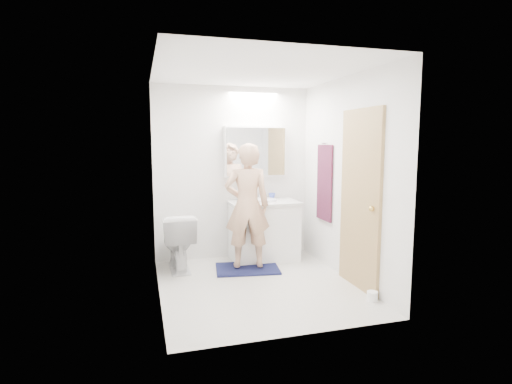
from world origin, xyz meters
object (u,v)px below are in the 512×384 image
object	(u,v)px
soap_bottle_a	(241,194)
toothbrush_cup	(272,196)
medicine_cabinet	(255,152)
vanity_cabinet	(264,232)
soap_bottle_b	(244,195)
person	(247,206)
toilet_paper_roll	(372,296)
toilet	(178,241)

from	to	relation	value
soap_bottle_a	toothbrush_cup	size ratio (longest dim) A/B	2.10
medicine_cabinet	soap_bottle_a	xyz separation A→B (m)	(-0.22, -0.06, -0.58)
vanity_cabinet	toothbrush_cup	xyz separation A→B (m)	(0.17, 0.16, 0.48)
medicine_cabinet	soap_bottle_b	bearing A→B (deg)	-169.49
person	toilet_paper_roll	bearing A→B (deg)	134.47
toothbrush_cup	toilet_paper_roll	bearing A→B (deg)	-75.91
toothbrush_cup	toilet_paper_roll	size ratio (longest dim) A/B	0.89
vanity_cabinet	toilet	distance (m)	1.20
toilet	toilet_paper_roll	bearing A→B (deg)	137.83
person	soap_bottle_b	xyz separation A→B (m)	(0.11, 0.56, 0.06)
medicine_cabinet	toothbrush_cup	size ratio (longest dim) A/B	9.03
soap_bottle_b	toilet_paper_roll	distance (m)	2.26
person	soap_bottle_b	bearing A→B (deg)	-92.50
toilet	soap_bottle_b	size ratio (longest dim) A/B	4.65
toothbrush_cup	toilet_paper_roll	xyz separation A→B (m)	(0.47, -1.89, -0.82)
vanity_cabinet	medicine_cabinet	xyz separation A→B (m)	(-0.07, 0.21, 1.11)
soap_bottle_b	toothbrush_cup	distance (m)	0.40
vanity_cabinet	toilet_paper_roll	bearing A→B (deg)	-69.55
medicine_cabinet	toothbrush_cup	world-z (taller)	medicine_cabinet
soap_bottle_a	soap_bottle_b	size ratio (longest dim) A/B	1.29
vanity_cabinet	person	world-z (taller)	person
toothbrush_cup	soap_bottle_a	bearing A→B (deg)	-178.75
soap_bottle_b	toothbrush_cup	xyz separation A→B (m)	(0.40, -0.02, -0.03)
medicine_cabinet	toilet	world-z (taller)	medicine_cabinet
vanity_cabinet	person	bearing A→B (deg)	-131.78
person	toothbrush_cup	xyz separation A→B (m)	(0.51, 0.54, 0.03)
vanity_cabinet	medicine_cabinet	world-z (taller)	medicine_cabinet
medicine_cabinet	soap_bottle_a	bearing A→B (deg)	-164.72
toilet	vanity_cabinet	bearing A→B (deg)	-175.32
vanity_cabinet	toothbrush_cup	size ratio (longest dim) A/B	9.23
soap_bottle_a	soap_bottle_b	distance (m)	0.07
medicine_cabinet	soap_bottle_a	size ratio (longest dim) A/B	4.31
vanity_cabinet	toilet_paper_roll	xyz separation A→B (m)	(0.64, -1.73, -0.34)
person	toilet_paper_roll	size ratio (longest dim) A/B	14.31
person	toilet_paper_roll	distance (m)	1.84
soap_bottle_a	person	bearing A→B (deg)	-95.34
toilet	soap_bottle_b	distance (m)	1.13
toilet_paper_roll	person	bearing A→B (deg)	126.09
vanity_cabinet	person	size ratio (longest dim) A/B	0.57
vanity_cabinet	toilet	bearing A→B (deg)	-174.48
person	toothbrush_cup	world-z (taller)	person
toothbrush_cup	person	bearing A→B (deg)	-133.35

